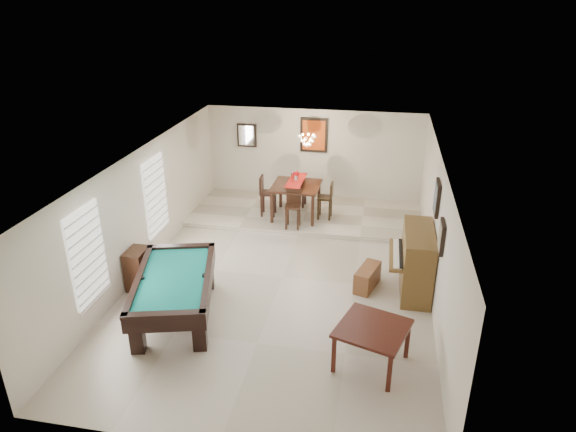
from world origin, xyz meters
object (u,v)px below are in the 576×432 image
(piano_bench, at_px, (367,277))
(dining_chair_north, at_px, (299,189))
(apothecary_chest, at_px, (138,269))
(square_table, at_px, (371,346))
(dining_chair_south, at_px, (293,209))
(dining_table, at_px, (296,198))
(dining_chair_west, at_px, (268,196))
(flower_vase, at_px, (296,176))
(dining_chair_east, at_px, (325,200))
(upright_piano, at_px, (409,261))
(pool_table, at_px, (175,297))
(chandelier, at_px, (307,136))

(piano_bench, distance_m, dining_chair_north, 4.25)
(apothecary_chest, bearing_deg, square_table, -17.84)
(square_table, relative_size, dining_chair_south, 1.05)
(dining_table, bearing_deg, apothecary_chest, -123.68)
(apothecary_chest, bearing_deg, dining_chair_north, 61.11)
(dining_chair_west, bearing_deg, piano_bench, -140.82)
(flower_vase, xyz_separation_m, dining_chair_east, (0.75, 0.03, -0.63))
(apothecary_chest, xyz_separation_m, flower_vase, (2.55, 3.83, 0.82))
(dining_chair_south, relative_size, dining_chair_west, 0.93)
(dining_table, height_order, dining_chair_north, dining_table)
(upright_piano, distance_m, flower_vase, 4.06)
(flower_vase, relative_size, dining_chair_west, 0.23)
(flower_vase, bearing_deg, dining_chair_east, 2.26)
(dining_chair_east, bearing_deg, dining_chair_west, -86.58)
(pool_table, relative_size, dining_chair_west, 2.32)
(piano_bench, height_order, apothecary_chest, apothecary_chest)
(flower_vase, bearing_deg, apothecary_chest, -123.68)
(dining_table, distance_m, dining_chair_south, 0.70)
(upright_piano, distance_m, chandelier, 4.37)
(flower_vase, relative_size, dining_chair_north, 0.25)
(apothecary_chest, bearing_deg, dining_chair_south, 50.39)
(dining_chair_south, bearing_deg, dining_chair_north, 90.89)
(upright_piano, relative_size, dining_table, 1.30)
(pool_table, xyz_separation_m, piano_bench, (3.42, 1.67, -0.19))
(upright_piano, relative_size, dining_chair_north, 1.59)
(dining_table, xyz_separation_m, dining_chair_south, (0.04, -0.69, -0.00))
(dining_table, bearing_deg, pool_table, -107.10)
(square_table, bearing_deg, dining_table, 111.85)
(upright_piano, relative_size, dining_chair_east, 1.61)
(square_table, xyz_separation_m, dining_chair_west, (-2.87, 5.31, 0.29))
(pool_table, bearing_deg, dining_chair_south, 54.83)
(apothecary_chest, distance_m, dining_table, 4.61)
(pool_table, distance_m, dining_chair_south, 4.23)
(pool_table, xyz_separation_m, dining_chair_north, (1.39, 5.38, 0.20))
(square_table, height_order, flower_vase, flower_vase)
(square_table, height_order, dining_chair_north, dining_chair_north)
(apothecary_chest, relative_size, dining_chair_north, 0.85)
(flower_vase, xyz_separation_m, dining_chair_south, (0.04, -0.69, -0.62))
(square_table, bearing_deg, dining_chair_west, 118.36)
(dining_chair_north, xyz_separation_m, dining_chair_east, (0.79, -0.69, -0.00))
(piano_bench, height_order, dining_chair_north, dining_chair_north)
(piano_bench, height_order, flower_vase, flower_vase)
(upright_piano, bearing_deg, dining_table, 133.50)
(piano_bench, bearing_deg, flower_vase, 123.53)
(pool_table, bearing_deg, piano_bench, 11.25)
(square_table, relative_size, dining_chair_west, 0.98)
(upright_piano, distance_m, dining_chair_east, 3.57)
(apothecary_chest, relative_size, dining_chair_east, 0.86)
(dining_chair_north, bearing_deg, dining_chair_west, 51.13)
(dining_chair_north, xyz_separation_m, chandelier, (0.27, -0.45, 1.59))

